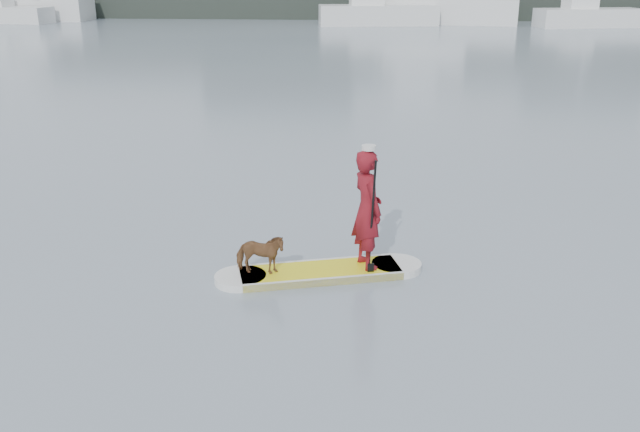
# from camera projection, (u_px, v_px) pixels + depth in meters

# --- Properties ---
(ground) EXTENTS (140.00, 140.00, 0.00)m
(ground) POSITION_uv_depth(u_px,v_px,m) (390.00, 204.00, 14.57)
(ground) COLOR slate
(ground) RESTS_ON ground
(paddleboard) EXTENTS (3.20, 1.49, 0.12)m
(paddleboard) POSITION_uv_depth(u_px,v_px,m) (320.00, 272.00, 11.19)
(paddleboard) COLOR yellow
(paddleboard) RESTS_ON ground
(paddler) EXTENTS (0.71, 0.81, 1.88)m
(paddler) POSITION_uv_depth(u_px,v_px,m) (367.00, 209.00, 10.99)
(paddler) COLOR maroon
(paddler) RESTS_ON paddleboard
(white_cap) EXTENTS (0.22, 0.22, 0.07)m
(white_cap) POSITION_uv_depth(u_px,v_px,m) (369.00, 148.00, 10.66)
(white_cap) COLOR silver
(white_cap) RESTS_ON paddler
(dog) EXTENTS (0.77, 0.36, 0.65)m
(dog) POSITION_uv_depth(u_px,v_px,m) (260.00, 254.00, 10.89)
(dog) COLOR brown
(dog) RESTS_ON paddleboard
(paddle) EXTENTS (0.12, 0.30, 2.00)m
(paddle) POSITION_uv_depth(u_px,v_px,m) (372.00, 231.00, 10.83)
(paddle) COLOR black
(paddle) RESTS_ON ground
(sailboat_a) EXTENTS (7.86, 3.60, 10.99)m
(sailboat_a) POSITION_uv_depth(u_px,v_px,m) (6.00, 13.00, 58.71)
(sailboat_a) COLOR silver
(sailboat_a) RESTS_ON ground
(sailboat_d) EXTENTS (9.62, 4.22, 13.70)m
(sailboat_d) POSITION_uv_depth(u_px,v_px,m) (377.00, 12.00, 56.39)
(sailboat_d) COLOR silver
(sailboat_d) RESTS_ON ground
(sailboat_e) EXTENTS (8.29, 4.16, 11.50)m
(sailboat_e) POSITION_uv_depth(u_px,v_px,m) (588.00, 16.00, 54.66)
(sailboat_e) COLOR silver
(sailboat_e) RESTS_ON ground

